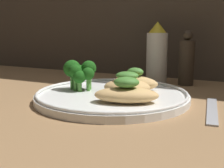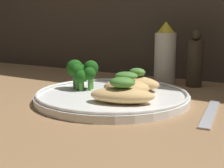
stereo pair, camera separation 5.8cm
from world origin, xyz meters
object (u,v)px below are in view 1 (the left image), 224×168
Objects in this scene: broccoli_bunch at (79,72)px; pepper_grinder at (187,61)px; plate at (112,95)px; sauce_bottle at (157,54)px.

pepper_grinder is at bearing 52.21° from broccoli_bunch.
pepper_grinder is (10.17, 23.64, 5.50)cm from plate.
sauce_bottle is at bearing 66.74° from broccoli_bunch.
broccoli_bunch is 0.44× the size of sauce_bottle.
plate is 2.21× the size of pepper_grinder.
broccoli_bunch is 29.74cm from pepper_grinder.
plate is 1.90× the size of sauce_bottle.
sauce_bottle is at bearing 85.04° from plate.
sauce_bottle is 8.25cm from pepper_grinder.
sauce_bottle reaches higher than pepper_grinder.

